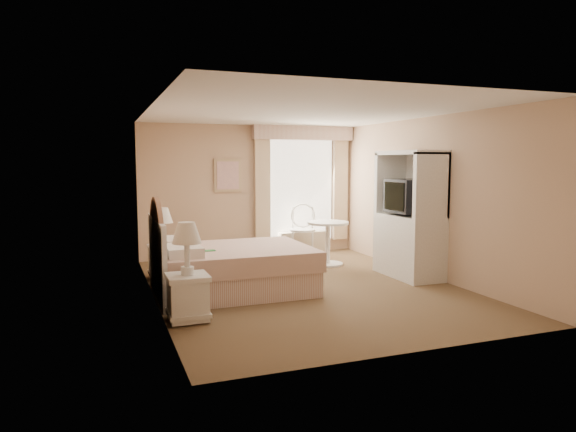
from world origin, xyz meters
name	(u,v)px	position (x,y,z in m)	size (l,w,h in m)	color
room	(304,201)	(0.00, 0.00, 1.25)	(4.21, 5.51, 2.51)	brown
window	(303,185)	(1.05, 2.65, 1.34)	(2.05, 0.22, 2.51)	white
framed_art	(228,175)	(-0.45, 2.71, 1.55)	(0.52, 0.04, 0.62)	tan
bed	(226,267)	(-1.12, 0.11, 0.35)	(2.12, 1.64, 1.45)	tan
nightstand_near	(188,285)	(-1.84, -1.02, 0.42)	(0.46, 0.46, 1.11)	white
nightstand_far	(163,252)	(-1.84, 1.27, 0.41)	(0.45, 0.45, 1.08)	white
round_table	(328,236)	(1.00, 1.35, 0.51)	(0.72, 0.72, 0.76)	silver
cafe_chair	(303,226)	(0.91, 2.31, 0.58)	(0.63, 0.63, 1.01)	silver
armoire	(410,225)	(1.81, 0.07, 0.82)	(0.59, 1.19, 1.98)	white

